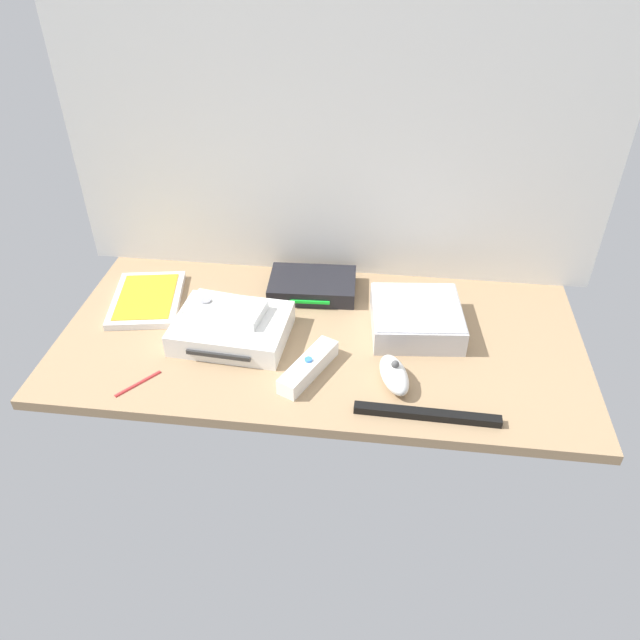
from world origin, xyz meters
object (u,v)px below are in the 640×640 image
(mini_computer, at_px, (416,318))
(network_router, at_px, (312,285))
(remote_wand, at_px, (309,367))
(game_console, at_px, (232,328))
(stylus_pen, at_px, (138,383))
(remote_classic_pad, at_px, (226,310))
(remote_nunchuk, at_px, (394,375))
(sensor_bar, at_px, (427,414))
(game_case, at_px, (147,299))

(mini_computer, xyz_separation_m, network_router, (-0.22, 0.10, -0.01))
(mini_computer, distance_m, remote_wand, 0.25)
(game_console, bearing_deg, stylus_pen, -127.79)
(remote_classic_pad, bearing_deg, game_console, -40.07)
(game_console, bearing_deg, network_router, 56.69)
(remote_wand, bearing_deg, stylus_pen, -142.52)
(mini_computer, distance_m, remote_nunchuk, 0.17)
(sensor_bar, bearing_deg, remote_wand, 158.95)
(network_router, xyz_separation_m, sensor_bar, (0.23, -0.34, -0.01))
(stylus_pen, bearing_deg, network_router, 50.60)
(remote_nunchuk, relative_size, stylus_pen, 1.21)
(mini_computer, bearing_deg, network_router, 154.76)
(network_router, relative_size, remote_classic_pad, 1.20)
(mini_computer, relative_size, remote_classic_pad, 1.20)
(mini_computer, bearing_deg, game_case, 177.61)
(game_case, distance_m, sensor_bar, 0.63)
(game_case, distance_m, remote_nunchuk, 0.55)
(game_case, bearing_deg, mini_computer, -12.69)
(game_case, relative_size, stylus_pen, 2.35)
(game_console, relative_size, stylus_pen, 2.45)
(remote_classic_pad, distance_m, stylus_pen, 0.21)
(sensor_bar, bearing_deg, mini_computer, 95.51)
(remote_nunchuk, bearing_deg, game_case, 141.59)
(network_router, xyz_separation_m, remote_classic_pad, (-0.14, -0.16, 0.04))
(network_router, xyz_separation_m, stylus_pen, (-0.27, -0.32, -0.01))
(remote_nunchuk, height_order, sensor_bar, remote_nunchuk)
(network_router, height_order, remote_classic_pad, remote_classic_pad)
(game_console, xyz_separation_m, mini_computer, (0.35, 0.07, 0.00))
(game_console, xyz_separation_m, remote_nunchuk, (0.31, -0.09, -0.00))
(remote_wand, xyz_separation_m, remote_classic_pad, (-0.17, 0.10, 0.04))
(sensor_bar, bearing_deg, stylus_pen, 178.85)
(game_console, distance_m, sensor_bar, 0.40)
(game_console, relative_size, remote_wand, 1.48)
(game_case, xyz_separation_m, remote_nunchuk, (0.51, -0.19, 0.01))
(stylus_pen, bearing_deg, remote_nunchuk, 7.25)
(game_case, distance_m, stylus_pen, 0.25)
(remote_wand, bearing_deg, remote_nunchuk, 21.86)
(remote_wand, distance_m, remote_nunchuk, 0.15)
(game_case, xyz_separation_m, remote_classic_pad, (0.19, -0.08, 0.05))
(remote_nunchuk, relative_size, sensor_bar, 0.45)
(remote_wand, relative_size, remote_nunchuk, 1.37)
(game_console, xyz_separation_m, remote_classic_pad, (-0.01, 0.01, 0.03))
(game_console, height_order, network_router, game_console)
(game_console, relative_size, game_case, 1.04)
(game_case, height_order, stylus_pen, game_case)
(network_router, bearing_deg, game_case, -169.60)
(sensor_bar, distance_m, stylus_pen, 0.50)
(mini_computer, distance_m, network_router, 0.24)
(network_router, xyz_separation_m, remote_nunchuk, (0.18, -0.27, 0.00))
(game_case, height_order, network_router, network_router)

